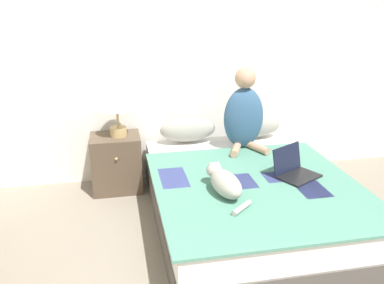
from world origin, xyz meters
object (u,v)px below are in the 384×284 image
Objects in this scene: bed at (248,198)px; laptop_open at (295,170)px; pillow_near at (188,129)px; table_lamp at (117,101)px; pillow_far at (254,125)px; cat_tabby at (224,182)px; person_sitting at (244,114)px; nightstand at (117,163)px.

laptop_open reaches higher than bed.
pillow_near is 0.77m from table_lamp.
cat_tabby is at bearing -118.47° from pillow_far.
laptop_open is at bearing -54.88° from pillow_near.
cat_tabby is (0.05, -1.19, -0.03)m from pillow_near.
cat_tabby is 1.41× the size of laptop_open.
pillow_far is 0.73× the size of person_sitting.
person_sitting is 0.81m from laptop_open.
cat_tabby is 0.68m from laptop_open.
pillow_near reaches higher than nightstand.
pillow_near is at bearing 4.56° from nightstand.
pillow_far is (0.70, 0.00, 0.00)m from pillow_near.
table_lamp is at bearing 1.23° from nightstand.
table_lamp is (-1.04, 0.85, 0.69)m from bed.
nightstand is 0.62m from table_lamp.
pillow_near is at bearing 96.79° from laptop_open.
pillow_near is 1.20m from cat_tabby.
table_lamp is (-0.69, -0.06, 0.34)m from pillow_near.
cat_tabby is (-0.65, -1.19, -0.03)m from pillow_far.
person_sitting is at bearing -10.12° from nightstand.
table_lamp reaches higher than laptop_open.
person_sitting is at bearing 77.92° from laptop_open.
table_lamp reaches higher than nightstand.
pillow_far is 0.95× the size of cat_tabby.
bed is 2.68× the size of person_sitting.
laptop_open is at bearing -15.61° from bed.
person_sitting reaches higher than bed.
table_lamp is at bearing 140.82° from bed.
person_sitting reaches higher than pillow_near.
table_lamp reaches higher than pillow_near.
person_sitting is at bearing -10.49° from table_lamp.
pillow_near is at bearing 111.18° from bed.
pillow_near is 1.35× the size of laptop_open.
person_sitting is 1.85× the size of laptop_open.
nightstand is (-1.44, 0.95, -0.21)m from laptop_open.
pillow_far is at bearing 2.36° from table_lamp.
nightstand is (-1.22, 0.22, -0.49)m from person_sitting.
bed is 4.38× the size of table_lamp.
pillow_near reaches higher than laptop_open.
pillow_near reaches higher than bed.
pillow_far is 1.19× the size of table_lamp.
bed is at bearing -102.84° from person_sitting.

